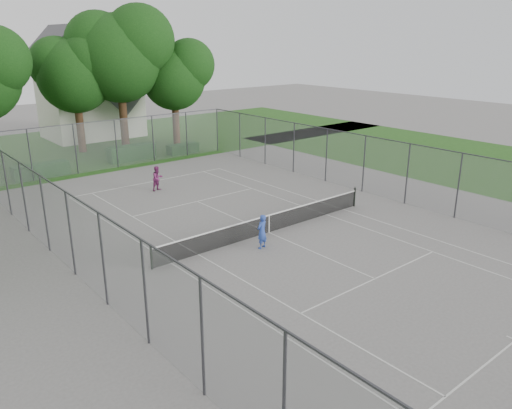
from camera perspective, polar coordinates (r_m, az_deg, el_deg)
ground at (r=24.46m, az=1.49°, el=-3.24°), size 120.00×120.00×0.00m
grass_far at (r=46.51m, az=-20.14°, el=6.13°), size 60.00×20.00×0.00m
grass_right at (r=41.72m, az=25.02°, el=4.20°), size 16.00×40.00×0.00m
court_markings at (r=24.46m, az=1.49°, el=-3.23°), size 11.03×23.83×0.01m
tennis_net at (r=24.27m, az=1.50°, el=-2.12°), size 12.87×0.10×1.10m
perimeter_fence at (r=23.85m, az=1.53°, el=0.80°), size 18.08×34.08×3.52m
tree_far_midleft at (r=43.62m, az=-19.96°, el=14.28°), size 6.75×6.16×9.70m
tree_far_midright at (r=43.70m, az=-15.32°, el=16.58°), size 8.18×7.47×11.75m
tree_far_right at (r=44.90m, az=-9.28°, el=14.67°), size 6.33×5.78×9.10m
hedge_left at (r=37.25m, az=-23.38°, el=3.61°), size 3.67×1.10×0.92m
hedge_mid at (r=40.23m, az=-14.03°, el=5.77°), size 3.70×1.06×1.16m
hedge_right at (r=41.86m, az=-8.36°, el=6.34°), size 2.61×0.96×0.78m
house at (r=50.73m, az=-18.45°, el=11.98°), size 8.22×6.37×10.24m
girl_player at (r=22.42m, az=0.68°, el=-3.11°), size 0.66×0.51×1.60m
woman_player at (r=31.63m, az=-11.18°, el=2.96°), size 0.86×0.74×1.55m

